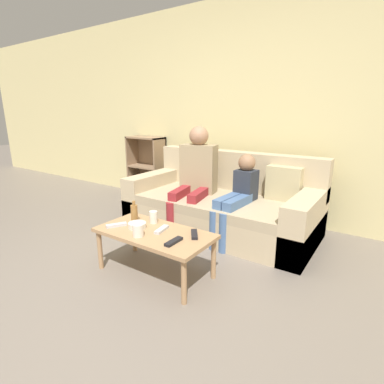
{
  "coord_description": "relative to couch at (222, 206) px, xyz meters",
  "views": [
    {
      "loc": [
        1.64,
        -1.06,
        1.31
      ],
      "look_at": [
        0.12,
        1.17,
        0.57
      ],
      "focal_mm": 28.0,
      "sensor_mm": 36.0,
      "label": 1
    }
  ],
  "objects": [
    {
      "name": "cup_near",
      "position": [
        -0.11,
        -1.03,
        0.15
      ],
      "size": [
        0.07,
        0.07,
        0.1
      ],
      "color": "silver",
      "rests_on": "coffee_table"
    },
    {
      "name": "couch",
      "position": [
        0.0,
        0.0,
        0.0
      ],
      "size": [
        2.08,
        0.98,
        0.85
      ],
      "color": "tan",
      "rests_on": "ground_plane"
    },
    {
      "name": "tv_remote_1",
      "position": [
        0.28,
        -1.26,
        0.11
      ],
      "size": [
        0.05,
        0.17,
        0.02
      ],
      "rotation": [
        0.0,
        0.0,
        0.0
      ],
      "color": "black",
      "rests_on": "coffee_table"
    },
    {
      "name": "ground_plane",
      "position": [
        -0.11,
        -1.79,
        -0.27
      ],
      "size": [
        22.0,
        22.0,
        0.0
      ],
      "primitive_type": "plane",
      "color": "#70665B"
    },
    {
      "name": "tv_remote_2",
      "position": [
        0.33,
        -1.06,
        0.11
      ],
      "size": [
        0.14,
        0.17,
        0.02
      ],
      "rotation": [
        0.0,
        0.0,
        0.63
      ],
      "color": "black",
      "rests_on": "coffee_table"
    },
    {
      "name": "tv_remote_0",
      "position": [
        -0.32,
        -1.27,
        0.11
      ],
      "size": [
        0.13,
        0.17,
        0.02
      ],
      "rotation": [
        0.0,
        0.0,
        -0.52
      ],
      "color": "#B7B7BC",
      "rests_on": "coffee_table"
    },
    {
      "name": "bookshelf",
      "position": [
        -1.6,
        0.5,
        0.09
      ],
      "size": [
        0.58,
        0.28,
        0.93
      ],
      "color": "#8E7051",
      "rests_on": "ground_plane"
    },
    {
      "name": "snack_bowl",
      "position": [
        -0.15,
        -1.2,
        0.12
      ],
      "size": [
        0.15,
        0.15,
        0.05
      ],
      "color": "beige",
      "rests_on": "coffee_table"
    },
    {
      "name": "coffee_table",
      "position": [
        0.02,
        -1.17,
        0.06
      ],
      "size": [
        0.96,
        0.49,
        0.37
      ],
      "color": "#A87F56",
      "rests_on": "ground_plane"
    },
    {
      "name": "tv_remote_3",
      "position": [
        0.06,
        -1.13,
        0.11
      ],
      "size": [
        0.08,
        0.18,
        0.02
      ],
      "rotation": [
        0.0,
        0.0,
        0.19
      ],
      "color": "#B7B7BC",
      "rests_on": "coffee_table"
    },
    {
      "name": "cup_far",
      "position": [
        -0.02,
        -1.31,
        0.15
      ],
      "size": [
        0.08,
        0.08,
        0.1
      ],
      "color": "silver",
      "rests_on": "coffee_table"
    },
    {
      "name": "person_child",
      "position": [
        0.27,
        -0.16,
        0.22
      ],
      "size": [
        0.24,
        0.67,
        0.88
      ],
      "rotation": [
        0.0,
        0.0,
        -0.06
      ],
      "color": "#476693",
      "rests_on": "ground_plane"
    },
    {
      "name": "wall_back",
      "position": [
        -0.11,
        0.66,
        1.03
      ],
      "size": [
        12.0,
        0.06,
        2.6
      ],
      "color": "beige",
      "rests_on": "ground_plane"
    },
    {
      "name": "person_adult",
      "position": [
        -0.3,
        -0.09,
        0.38
      ],
      "size": [
        0.48,
        0.71,
        1.15
      ],
      "rotation": [
        0.0,
        0.0,
        0.2
      ],
      "color": "maroon",
      "rests_on": "ground_plane"
    },
    {
      "name": "bottle",
      "position": [
        -0.26,
        -1.11,
        0.18
      ],
      "size": [
        0.06,
        0.06,
        0.19
      ],
      "color": "olive",
      "rests_on": "coffee_table"
    }
  ]
}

